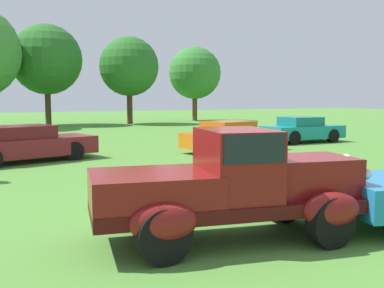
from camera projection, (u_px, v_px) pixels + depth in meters
The scene contains 8 objects.
ground_plane at pixel (238, 231), 7.38m from camera, with size 120.00×120.00×0.00m, color #4C8433.
feature_pickup_truck at pixel (232, 184), 6.82m from camera, with size 4.37×2.38×1.70m.
show_car_burgundy at pixel (25, 144), 15.07m from camera, with size 4.89×2.94×1.22m.
show_car_orange at pixel (231, 137), 17.90m from camera, with size 4.35×2.59×1.22m.
show_car_teal at pixel (303, 130), 21.54m from camera, with size 3.95×1.78×1.22m.
treeline_center at pixel (46, 60), 33.93m from camera, with size 5.30×5.30×7.62m.
treeline_mid_right at pixel (129, 67), 35.50m from camera, with size 4.68×4.68×6.89m.
treeline_far_right at pixel (195, 73), 40.46m from camera, with size 4.67×4.67×6.63m.
Camera 1 is at (-3.80, -6.14, 2.19)m, focal length 42.12 mm.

